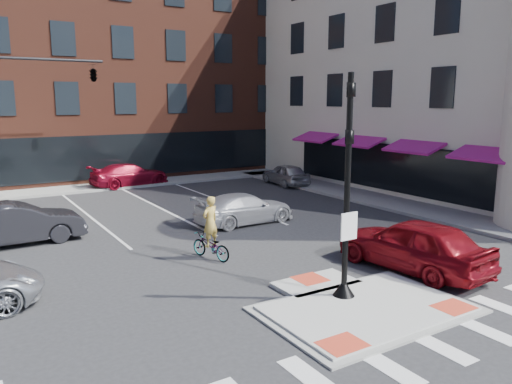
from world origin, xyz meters
TOP-DOWN VIEW (x-y plane):
  - ground at (0.00, 0.00)m, footprint 120.00×120.00m
  - refuge_island at (0.00, -0.26)m, footprint 5.40×4.65m
  - sidewalk_e at (10.80, 10.00)m, footprint 3.00×24.00m
  - sidewalk_n at (3.00, 22.00)m, footprint 26.00×3.00m
  - building_n at (3.00, 31.99)m, footprint 24.40×18.40m
  - building_e at (21.54, 11.50)m, footprint 21.90×23.90m
  - building_far_right at (9.00, 54.00)m, footprint 12.00×12.00m
  - signal_pole at (0.00, 0.40)m, footprint 0.60×0.60m
  - mast_arm_signal at (-3.47, 18.00)m, footprint 6.10×2.24m
  - red_sedan at (3.50, 1.07)m, footprint 2.54×5.22m
  - white_pickup at (2.07, 9.29)m, footprint 4.71×2.09m
  - bg_car_dark at (-6.95, 11.00)m, footprint 4.90×1.81m
  - bg_car_silver at (9.50, 16.69)m, footprint 1.97×4.16m
  - bg_car_red at (0.79, 21.50)m, footprint 5.17×2.58m
  - cyclist at (-1.50, 5.54)m, footprint 1.10×1.84m

SIDE VIEW (x-z plane):
  - ground at x=0.00m, z-range 0.00..0.00m
  - refuge_island at x=0.00m, z-range -0.01..0.11m
  - sidewalk_e at x=10.80m, z-range 0.00..0.15m
  - sidewalk_n at x=3.00m, z-range 0.00..0.15m
  - white_pickup at x=2.07m, z-range 0.00..1.34m
  - bg_car_silver at x=9.50m, z-range 0.00..1.38m
  - bg_car_red at x=0.79m, z-range 0.00..1.44m
  - cyclist at x=-1.50m, z-range -0.36..1.84m
  - bg_car_dark at x=-6.95m, z-range 0.00..1.60m
  - red_sedan at x=3.50m, z-range 0.00..1.72m
  - signal_pole at x=0.00m, z-range -0.63..5.35m
  - building_far_right at x=9.00m, z-range 0.00..12.00m
  - mast_arm_signal at x=-3.47m, z-range 2.21..10.21m
  - building_n at x=3.00m, z-range 0.05..15.55m
  - building_e at x=21.54m, z-range -0.81..16.89m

